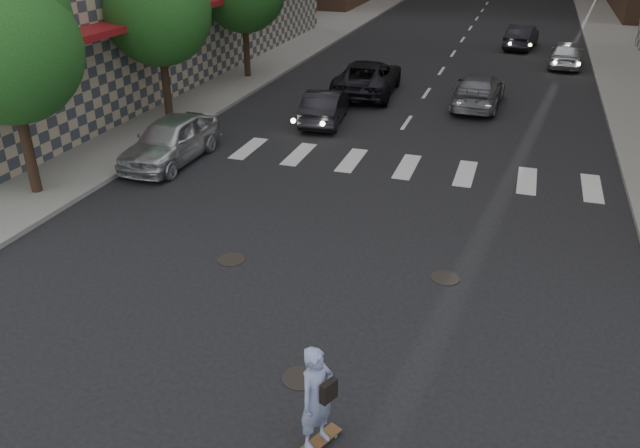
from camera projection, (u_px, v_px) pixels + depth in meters
The scene contains 14 objects.
ground at pixel (288, 298), 14.29m from camera, with size 160.00×160.00×0.00m, color black.
sidewalk_left at pixel (174, 67), 35.28m from camera, with size 13.00×80.00×0.15m, color gray.
tree_a at pixel (9, 42), 17.50m from camera, with size 4.20×4.20×6.60m.
tree_b at pixel (160, 6), 24.29m from camera, with size 4.20×4.20×6.60m.
manhole_a at pixel (300, 378), 11.82m from camera, with size 0.70×0.70×0.02m, color black.
manhole_b at pixel (231, 259), 15.86m from camera, with size 0.70×0.70×0.02m, color black.
manhole_c at pixel (445, 278), 15.06m from camera, with size 0.70×0.70×0.02m, color black.
skateboarder at pixel (317, 398), 9.85m from camera, with size 0.70×1.01×1.99m.
silver_sedan at pixel (171, 140), 21.75m from camera, with size 1.89×4.69×1.60m, color silver.
traffic_car_a at pixel (325, 106), 25.93m from camera, with size 1.47×4.22×1.39m, color black.
traffic_car_b at pixel (478, 90), 28.05m from camera, with size 2.04×5.02×1.46m, color slate.
traffic_car_c at pixel (368, 77), 29.97m from camera, with size 2.67×5.79×1.61m, color black.
traffic_car_d at pixel (566, 54), 35.27m from camera, with size 1.73×4.30×1.47m, color silver.
traffic_car_e at pixel (522, 37), 40.03m from camera, with size 1.55×4.46×1.47m, color black.
Camera 1 is at (4.45, -11.17, 7.93)m, focal length 35.00 mm.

